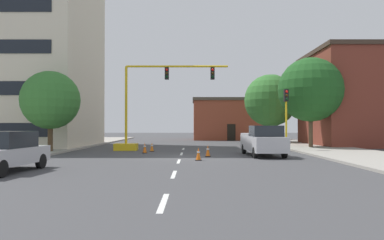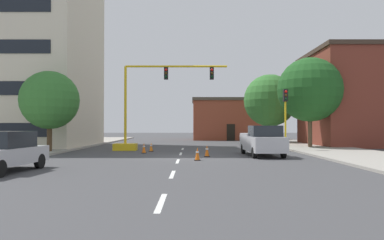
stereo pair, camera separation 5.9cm
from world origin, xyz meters
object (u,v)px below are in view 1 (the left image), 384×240
traffic_signal_gantry (140,122)px  traffic_cone_roadside_c (144,148)px  traffic_cone_roadside_d (152,147)px  tree_right_far (270,101)px  traffic_cone_roadside_a (198,154)px  traffic_cone_roadside_b (208,151)px  tree_left_near (50,100)px  sedan_silver_near_left (4,151)px  tree_right_mid (310,90)px  pickup_truck_silver (263,141)px  traffic_light_pole_right (286,106)px

traffic_signal_gantry → traffic_cone_roadside_c: 3.57m
traffic_cone_roadside_d → tree_right_far: bearing=48.9°
traffic_cone_roadside_a → tree_right_far: bearing=67.9°
traffic_cone_roadside_b → traffic_cone_roadside_d: (-4.10, 4.75, -0.03)m
traffic_cone_roadside_d → traffic_cone_roadside_a: bearing=-64.9°
traffic_cone_roadside_b → traffic_signal_gantry: bearing=130.9°
traffic_signal_gantry → tree_left_near: traffic_signal_gantry is taller
tree_right_far → sedan_silver_near_left: 31.70m
tree_right_mid → tree_right_far: tree_right_mid is taller
pickup_truck_silver → sedan_silver_near_left: (-12.60, -8.54, -0.09)m
pickup_truck_silver → traffic_cone_roadside_d: bearing=151.6°
sedan_silver_near_left → traffic_cone_roadside_d: (4.87, 12.72, -0.54)m
traffic_cone_roadside_c → tree_left_near: bearing=179.0°
traffic_light_pole_right → pickup_truck_silver: size_ratio=0.88×
pickup_truck_silver → traffic_cone_roadside_d: 8.81m
traffic_light_pole_right → sedan_silver_near_left: size_ratio=1.03×
tree_left_near → traffic_cone_roadside_d: (7.19, 1.65, -3.48)m
pickup_truck_silver → traffic_cone_roadside_c: size_ratio=7.11×
tree_left_near → traffic_cone_roadside_d: size_ratio=8.42×
traffic_light_pole_right → traffic_cone_roadside_b: size_ratio=6.30×
traffic_cone_roadside_a → traffic_cone_roadside_b: (0.65, 2.62, 0.01)m
tree_right_mid → pickup_truck_silver: 10.59m
traffic_signal_gantry → tree_right_far: size_ratio=1.15×
tree_left_near → traffic_cone_roadside_b: (11.29, -3.10, -3.46)m
traffic_cone_roadside_b → sedan_silver_near_left: bearing=-138.4°
traffic_cone_roadside_b → traffic_cone_roadside_d: bearing=130.8°
traffic_cone_roadside_a → traffic_cone_roadside_d: 8.14m
traffic_cone_roadside_c → traffic_cone_roadside_b: bearing=-33.9°
traffic_signal_gantry → traffic_cone_roadside_b: (5.15, -5.94, -1.87)m
sedan_silver_near_left → traffic_cone_roadside_d: bearing=69.1°
tree_right_mid → tree_right_far: 10.15m
traffic_signal_gantry → tree_right_mid: 14.97m
tree_right_far → traffic_cone_roadside_a: tree_right_far is taller
tree_right_mid → tree_left_near: (-20.61, -5.39, -1.29)m
traffic_cone_roadside_a → traffic_cone_roadside_b: traffic_cone_roadside_b is taller
sedan_silver_near_left → traffic_cone_roadside_c: bearing=67.5°
traffic_cone_roadside_c → traffic_cone_roadside_d: size_ratio=1.09×
tree_right_mid → sedan_silver_near_left: (-18.29, -16.46, -4.23)m
tree_right_far → traffic_cone_roadside_d: size_ratio=11.11×
tree_right_mid → tree_right_far: (-1.37, 10.05, -0.25)m
traffic_signal_gantry → traffic_cone_roadside_d: (1.05, -1.19, -1.90)m
traffic_cone_roadside_b → traffic_cone_roadside_d: size_ratio=1.08×
tree_right_mid → sedan_silver_near_left: tree_right_mid is taller
tree_right_mid → traffic_cone_roadside_a: size_ratio=10.56×
tree_right_far → traffic_cone_roadside_d: 18.86m
tree_right_mid → tree_left_near: bearing=-165.3°
pickup_truck_silver → traffic_cone_roadside_c: bearing=163.4°
traffic_cone_roadside_d → traffic_signal_gantry: bearing=131.2°
pickup_truck_silver → tree_right_mid: bearing=54.3°
traffic_cone_roadside_b → traffic_cone_roadside_a: bearing=-104.0°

